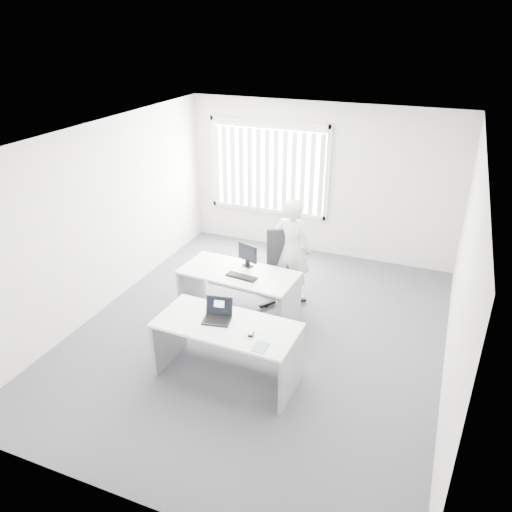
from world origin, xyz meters
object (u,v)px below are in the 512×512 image
at_px(desk_far, 239,285).
at_px(monitor, 248,255).
at_px(person, 292,250).
at_px(office_chair, 281,280).
at_px(desk_near, 227,339).
at_px(laptop, 216,312).

height_order(desk_far, monitor, monitor).
relative_size(desk_far, person, 1.03).
xyz_separation_m(office_chair, person, (0.12, 0.15, 0.48)).
distance_m(desk_near, office_chair, 2.04).
bearing_deg(desk_near, person, 89.18).
distance_m(desk_far, person, 1.05).
bearing_deg(desk_far, person, 61.99).
relative_size(desk_far, monitor, 4.89).
distance_m(laptop, monitor, 1.55).
bearing_deg(monitor, desk_near, -55.67).
bearing_deg(office_chair, monitor, -145.50).
relative_size(desk_near, monitor, 4.93).
height_order(person, monitor, person).
relative_size(desk_far, laptop, 5.28).
height_order(laptop, monitor, monitor).
distance_m(office_chair, monitor, 0.85).
distance_m(desk_near, laptop, 0.37).
xyz_separation_m(person, monitor, (-0.48, -0.64, 0.11)).
xyz_separation_m(desk_far, laptop, (0.29, -1.31, 0.36)).
bearing_deg(monitor, laptop, -60.49).
relative_size(laptop, monitor, 0.93).
height_order(office_chair, monitor, office_chair).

